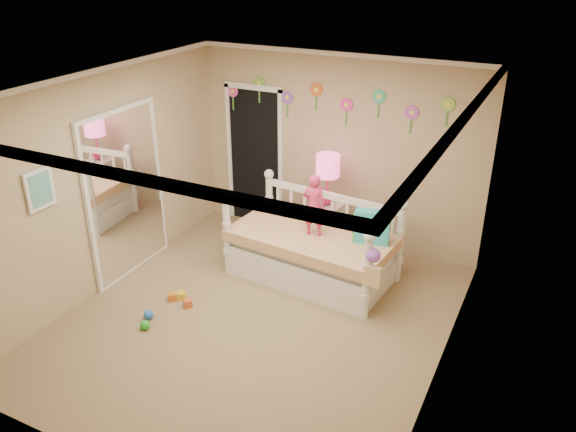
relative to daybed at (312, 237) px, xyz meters
The scene contains 18 objects.
floor 1.28m from the daybed, 98.16° to the right, with size 4.00×4.50×0.01m, color #7F684C.
ceiling 2.36m from the daybed, 98.16° to the right, with size 4.00×4.50×0.01m, color white.
back_wall 1.35m from the daybed, 98.44° to the left, with size 4.00×0.01×2.60m, color tan.
left_wall 2.56m from the daybed, 152.14° to the right, with size 0.01×4.50×2.60m, color tan.
right_wall 2.29m from the daybed, 31.93° to the right, with size 0.01×4.50×2.60m, color tan.
crown_molding 2.33m from the daybed, 98.16° to the right, with size 4.00×4.50×0.06m, color white, non-canonical shape.
daybed is the anchor object (origin of this frame).
pillow_turquoise 0.78m from the daybed, ahead, with size 0.41×0.14×0.41m, color #24A0B7.
pillow_lime 0.71m from the daybed, ahead, with size 0.35×0.13×0.33m, color #71CA3D.
child 0.45m from the daybed, 48.62° to the right, with size 0.28×0.19×0.77m, color #E0336C.
nightstand 0.76m from the daybed, 99.38° to the left, with size 0.41×0.31×0.68m, color white.
table_lamp 0.94m from the daybed, 99.38° to the left, with size 0.31×0.31×0.69m.
closet_doorway 1.85m from the daybed, 142.35° to the left, with size 0.90×0.04×2.07m, color black.
flower_decals 1.79m from the daybed, 103.08° to the left, with size 3.40×0.02×0.50m, color #B2668C, non-canonical shape.
mirror_closet 2.34m from the daybed, 158.33° to the right, with size 0.07×1.30×2.10m, color white.
wall_picture 3.12m from the daybed, 136.23° to the right, with size 0.05×0.34×0.42m, color white.
hanging_bag 1.13m from the daybed, 31.66° to the right, with size 0.20×0.16×0.36m, color beige, non-canonical shape.
toy_scatter 2.26m from the daybed, 126.08° to the right, with size 0.80×1.30×0.11m, color #996666, non-canonical shape.
Camera 1 is at (2.70, -4.63, 3.80)m, focal length 36.07 mm.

